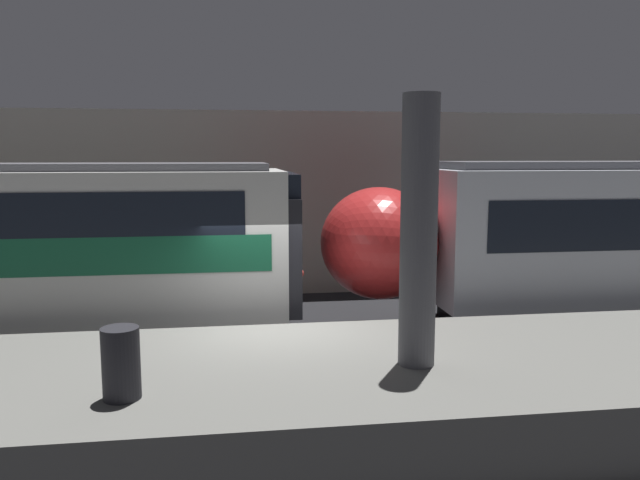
{
  "coord_description": "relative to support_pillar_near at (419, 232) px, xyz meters",
  "views": [
    {
      "loc": [
        -0.72,
        -10.2,
        3.74
      ],
      "look_at": [
        0.88,
        0.92,
        2.19
      ],
      "focal_mm": 35.0,
      "sensor_mm": 36.0,
      "label": 1
    }
  ],
  "objects": [
    {
      "name": "station_rear_barrier",
      "position": [
        -1.74,
        8.58,
        -0.28
      ],
      "size": [
        50.0,
        0.15,
        4.87
      ],
      "color": "#9E998E",
      "rests_on": "ground"
    },
    {
      "name": "platform",
      "position": [
        -1.74,
        0.24,
        -2.26
      ],
      "size": [
        40.0,
        4.08,
        0.91
      ],
      "color": "slate",
      "rests_on": "ground"
    },
    {
      "name": "ground_plane",
      "position": [
        -1.74,
        2.28,
        -2.72
      ],
      "size": [
        120.0,
        120.0,
        0.0
      ],
      "primitive_type": "plane",
      "color": "black"
    },
    {
      "name": "support_pillar_near",
      "position": [
        0.0,
        0.0,
        0.0
      ],
      "size": [
        0.49,
        0.49,
        3.62
      ],
      "color": "#56565B",
      "rests_on": "platform"
    },
    {
      "name": "trash_bin",
      "position": [
        -3.76,
        -0.69,
        -1.38
      ],
      "size": [
        0.44,
        0.44,
        0.85
      ],
      "color": "#232328",
      "rests_on": "platform"
    }
  ]
}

